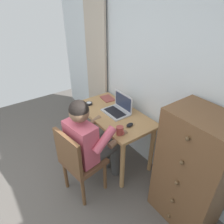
% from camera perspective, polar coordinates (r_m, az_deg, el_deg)
% --- Properties ---
extents(wall_back, '(4.80, 0.05, 2.50)m').
position_cam_1_polar(wall_back, '(2.35, 13.19, 9.48)').
color(wall_back, silver).
rests_on(wall_back, ground_plane).
extents(curtain_panel, '(0.55, 0.03, 2.25)m').
position_cam_1_polar(curtain_panel, '(3.25, -4.52, 13.88)').
color(curtain_panel, '#BCAD99').
rests_on(curtain_panel, ground_plane).
extents(desk, '(1.11, 0.59, 0.73)m').
position_cam_1_polar(desk, '(2.66, 0.50, -2.49)').
color(desk, tan).
rests_on(desk, ground_plane).
extents(dresser, '(0.61, 0.46, 1.25)m').
position_cam_1_polar(dresser, '(2.13, 21.71, -15.26)').
color(dresser, brown).
rests_on(dresser, ground_plane).
extents(chair, '(0.48, 0.46, 0.89)m').
position_cam_1_polar(chair, '(2.29, -9.49, -13.23)').
color(chair, brown).
rests_on(chair, ground_plane).
extents(person_seated, '(0.59, 0.62, 1.21)m').
position_cam_1_polar(person_seated, '(2.25, -6.05, -7.76)').
color(person_seated, '#4C4C4C').
rests_on(person_seated, ground_plane).
extents(laptop, '(0.34, 0.25, 0.24)m').
position_cam_1_polar(laptop, '(2.59, 1.76, 0.97)').
color(laptop, '#B7BABF').
rests_on(laptop, desk).
extents(computer_mouse, '(0.08, 0.11, 0.03)m').
position_cam_1_polar(computer_mouse, '(2.35, 5.02, -3.65)').
color(computer_mouse, black).
rests_on(computer_mouse, desk).
extents(desk_clock, '(0.09, 0.09, 0.03)m').
position_cam_1_polar(desk_clock, '(2.80, -6.48, 2.39)').
color(desk_clock, black).
rests_on(desk_clock, desk).
extents(notebook_pad, '(0.23, 0.17, 0.01)m').
position_cam_1_polar(notebook_pad, '(2.94, -1.26, 3.85)').
color(notebook_pad, '#994742').
rests_on(notebook_pad, desk).
extents(coffee_mug, '(0.12, 0.08, 0.09)m').
position_cam_1_polar(coffee_mug, '(2.20, 2.26, -5.27)').
color(coffee_mug, '#9E3D38').
rests_on(coffee_mug, desk).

